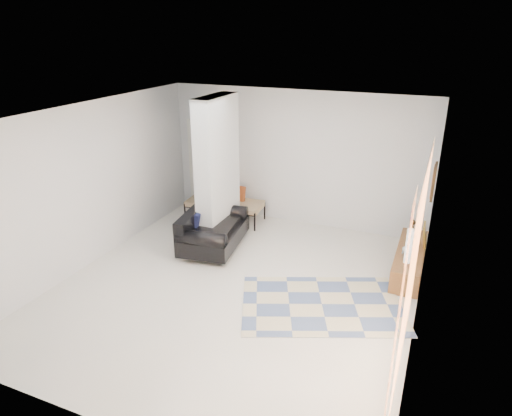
% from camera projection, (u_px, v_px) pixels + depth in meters
% --- Properties ---
extents(floor, '(6.00, 6.00, 0.00)m').
position_uv_depth(floor, '(235.00, 288.00, 7.38)').
color(floor, white).
rests_on(floor, ground).
extents(ceiling, '(6.00, 6.00, 0.00)m').
position_uv_depth(ceiling, '(232.00, 115.00, 6.34)').
color(ceiling, white).
rests_on(ceiling, wall_back).
extents(wall_back, '(6.00, 0.00, 6.00)m').
position_uv_depth(wall_back, '(296.00, 159.00, 9.43)').
color(wall_back, silver).
rests_on(wall_back, ground).
extents(wall_front, '(6.00, 0.00, 6.00)m').
position_uv_depth(wall_front, '(97.00, 317.00, 4.29)').
color(wall_front, silver).
rests_on(wall_front, ground).
extents(wall_left, '(0.00, 6.00, 6.00)m').
position_uv_depth(wall_left, '(90.00, 185.00, 7.85)').
color(wall_left, silver).
rests_on(wall_left, ground).
extents(wall_right, '(0.00, 6.00, 6.00)m').
position_uv_depth(wall_right, '(427.00, 239.00, 5.87)').
color(wall_right, silver).
rests_on(wall_right, ground).
extents(partition_column, '(0.35, 1.20, 2.80)m').
position_uv_depth(partition_column, '(218.00, 171.00, 8.63)').
color(partition_column, silver).
rests_on(partition_column, floor).
extents(hallway_door, '(0.85, 0.06, 2.04)m').
position_uv_depth(hallway_door, '(206.00, 166.00, 10.29)').
color(hallway_door, silver).
rests_on(hallway_door, floor).
extents(curtain, '(0.00, 2.55, 2.55)m').
position_uv_depth(curtain, '(412.00, 276.00, 4.90)').
color(curtain, orange).
rests_on(curtain, wall_right).
extents(wall_art, '(0.04, 0.45, 0.55)m').
position_uv_depth(wall_art, '(434.00, 182.00, 7.24)').
color(wall_art, '#3F2811').
rests_on(wall_art, wall_right).
extents(media_console, '(0.45, 1.82, 0.80)m').
position_uv_depth(media_console, '(409.00, 260.00, 7.85)').
color(media_console, brown).
rests_on(media_console, floor).
extents(loveseat, '(1.15, 1.72, 0.76)m').
position_uv_depth(loveseat, '(211.00, 230.00, 8.65)').
color(loveseat, silver).
rests_on(loveseat, floor).
extents(daybed, '(1.68, 0.79, 0.77)m').
position_uv_depth(daybed, '(224.00, 201.00, 9.86)').
color(daybed, black).
rests_on(daybed, floor).
extents(area_rug, '(2.83, 2.40, 0.01)m').
position_uv_depth(area_rug, '(322.00, 304.00, 6.94)').
color(area_rug, beige).
rests_on(area_rug, floor).
extents(cylinder_lamp, '(0.11, 0.11, 0.58)m').
position_uv_depth(cylinder_lamp, '(409.00, 246.00, 7.25)').
color(cylinder_lamp, white).
rests_on(cylinder_lamp, media_console).
extents(bronze_figurine, '(0.14, 0.14, 0.27)m').
position_uv_depth(bronze_figurine, '(413.00, 227.00, 8.34)').
color(bronze_figurine, black).
rests_on(bronze_figurine, media_console).
extents(vase, '(0.18, 0.18, 0.18)m').
position_uv_depth(vase, '(408.00, 248.00, 7.63)').
color(vase, white).
rests_on(vase, media_console).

